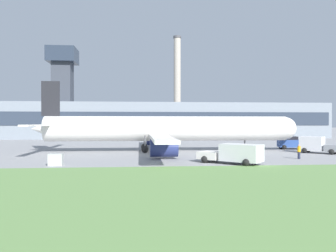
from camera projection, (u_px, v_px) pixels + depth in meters
The scene contains 10 objects.
ground_plane at pixel (171, 150), 47.43m from camera, with size 400.00×400.00×0.00m, color gray.
grass_strip at pixel (273, 240), 11.06m from camera, with size 240.00×37.00×0.06m.
terminal_building at pixel (152, 119), 84.65m from camera, with size 87.88×12.27×22.76m.
smokestack_left at pixel (177, 85), 118.04m from camera, with size 2.85×2.85×35.16m.
airplane at pixel (165, 129), 45.46m from camera, with size 36.94×35.48×9.58m.
pushback_tug at pixel (292, 143), 49.14m from camera, with size 4.32×3.15×1.91m.
baggage_truck at pixel (234, 154), 31.56m from camera, with size 6.04×5.75×1.94m.
fuel_truck at pixel (317, 145), 42.67m from camera, with size 4.66×4.59×2.16m.
ground_crew_person at pixel (299, 152), 35.88m from camera, with size 0.49×0.49×1.59m.
utility_cabinet at pixel (56, 160), 30.26m from camera, with size 1.28×0.71×1.11m.
Camera 1 is at (-4.49, -47.17, 4.01)m, focal length 35.00 mm.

